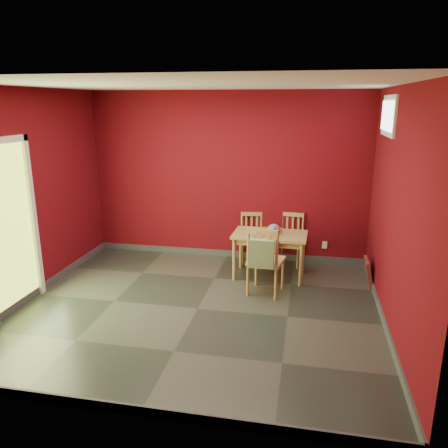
% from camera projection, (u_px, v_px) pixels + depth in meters
% --- Properties ---
extents(ground, '(4.50, 4.50, 0.00)m').
position_uv_depth(ground, '(198.00, 309.00, 5.51)').
color(ground, '#2D342D').
rests_on(ground, ground).
extents(room_shell, '(4.50, 4.50, 4.50)m').
position_uv_depth(room_shell, '(198.00, 305.00, 5.49)').
color(room_shell, '#5C0911').
rests_on(room_shell, ground).
extents(doorway, '(0.06, 1.01, 2.13)m').
position_uv_depth(doorway, '(8.00, 222.00, 5.24)').
color(doorway, '#B7D838').
rests_on(doorway, ground).
extents(window, '(0.05, 0.90, 0.50)m').
position_uv_depth(window, '(389.00, 116.00, 5.41)').
color(window, white).
rests_on(window, room_shell).
extents(outlet_plate, '(0.08, 0.02, 0.12)m').
position_uv_depth(outlet_plate, '(325.00, 245.00, 7.01)').
color(outlet_plate, silver).
rests_on(outlet_plate, room_shell).
extents(dining_table, '(1.09, 0.66, 0.67)m').
position_uv_depth(dining_table, '(270.00, 239.00, 6.38)').
color(dining_table, '#AA8D4F').
rests_on(dining_table, ground).
extents(table_runner, '(0.32, 0.64, 0.32)m').
position_uv_depth(table_runner, '(269.00, 239.00, 6.27)').
color(table_runner, '#AA652B').
rests_on(table_runner, dining_table).
extents(chair_far_left, '(0.44, 0.44, 0.79)m').
position_uv_depth(chair_far_left, '(252.00, 237.00, 7.07)').
color(chair_far_left, '#AA8D4F').
rests_on(chair_far_left, ground).
extents(chair_far_right, '(0.44, 0.44, 0.82)m').
position_uv_depth(chair_far_right, '(291.00, 238.00, 6.96)').
color(chair_far_right, '#AA8D4F').
rests_on(chair_far_right, ground).
extents(chair_near, '(0.52, 0.52, 0.96)m').
position_uv_depth(chair_near, '(265.00, 260.00, 5.81)').
color(chair_near, '#AA8D4F').
rests_on(chair_near, ground).
extents(tote_bag, '(0.32, 0.19, 0.44)m').
position_uv_depth(tote_bag, '(262.00, 254.00, 5.56)').
color(tote_bag, '#759B63').
rests_on(tote_bag, chair_near).
extents(cat, '(0.27, 0.40, 0.18)m').
position_uv_depth(cat, '(274.00, 227.00, 6.35)').
color(cat, slate).
rests_on(cat, table_runner).
extents(picture_frame, '(0.13, 0.39, 0.39)m').
position_uv_depth(picture_frame, '(368.00, 272.00, 6.17)').
color(picture_frame, brown).
rests_on(picture_frame, ground).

